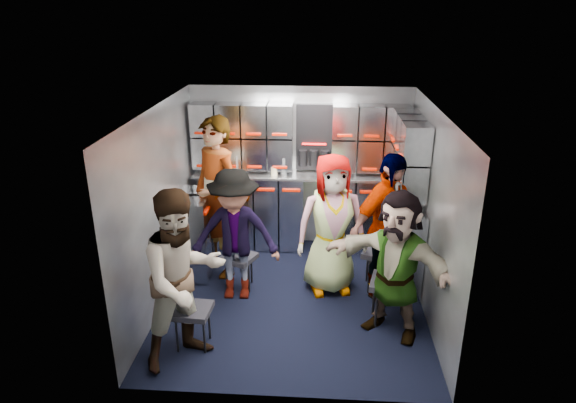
# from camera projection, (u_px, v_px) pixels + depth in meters

# --- Properties ---
(floor) EXTENTS (3.00, 3.00, 0.00)m
(floor) POSITION_uv_depth(u_px,v_px,m) (293.00, 299.00, 5.67)
(floor) COLOR black
(floor) RESTS_ON ground
(wall_back) EXTENTS (2.80, 0.04, 2.10)m
(wall_back) POSITION_uv_depth(u_px,v_px,m) (300.00, 167.00, 6.68)
(wall_back) COLOR gray
(wall_back) RESTS_ON ground
(wall_left) EXTENTS (0.04, 3.00, 2.10)m
(wall_left) POSITION_uv_depth(u_px,v_px,m) (160.00, 208.00, 5.38)
(wall_left) COLOR gray
(wall_left) RESTS_ON ground
(wall_right) EXTENTS (0.04, 3.00, 2.10)m
(wall_right) POSITION_uv_depth(u_px,v_px,m) (431.00, 215.00, 5.20)
(wall_right) COLOR gray
(wall_right) RESTS_ON ground
(ceiling) EXTENTS (2.80, 3.00, 0.02)m
(ceiling) POSITION_uv_depth(u_px,v_px,m) (294.00, 110.00, 4.90)
(ceiling) COLOR silver
(ceiling) RESTS_ON wall_back
(cart_bank_back) EXTENTS (2.68, 0.38, 0.99)m
(cart_bank_back) POSITION_uv_depth(u_px,v_px,m) (299.00, 213.00, 6.69)
(cart_bank_back) COLOR gray
(cart_bank_back) RESTS_ON ground
(cart_bank_left) EXTENTS (0.38, 0.76, 0.99)m
(cart_bank_left) POSITION_uv_depth(u_px,v_px,m) (196.00, 234.00, 6.09)
(cart_bank_left) COLOR gray
(cart_bank_left) RESTS_ON ground
(counter) EXTENTS (2.68, 0.42, 0.03)m
(counter) POSITION_uv_depth(u_px,v_px,m) (299.00, 175.00, 6.50)
(counter) COLOR silver
(counter) RESTS_ON cart_bank_back
(locker_bank_back) EXTENTS (2.68, 0.28, 0.82)m
(locker_bank_back) POSITION_uv_depth(u_px,v_px,m) (300.00, 137.00, 6.38)
(locker_bank_back) COLOR gray
(locker_bank_back) RESTS_ON wall_back
(locker_bank_right) EXTENTS (0.28, 1.00, 0.82)m
(locker_bank_right) POSITION_uv_depth(u_px,v_px,m) (409.00, 154.00, 5.70)
(locker_bank_right) COLOR gray
(locker_bank_right) RESTS_ON wall_right
(right_cabinet) EXTENTS (0.28, 1.20, 1.00)m
(right_cabinet) POSITION_uv_depth(u_px,v_px,m) (403.00, 238.00, 5.97)
(right_cabinet) COLOR gray
(right_cabinet) RESTS_ON ground
(coffee_niche) EXTENTS (0.46, 0.16, 0.84)m
(coffee_niche) POSITION_uv_depth(u_px,v_px,m) (314.00, 138.00, 6.43)
(coffee_niche) COLOR black
(coffee_niche) RESTS_ON wall_back
(red_latch_strip) EXTENTS (2.60, 0.02, 0.03)m
(red_latch_strip) POSITION_uv_depth(u_px,v_px,m) (298.00, 191.00, 6.36)
(red_latch_strip) COLOR #B51200
(red_latch_strip) RESTS_ON cart_bank_back
(jump_seat_near_left) EXTENTS (0.37, 0.35, 0.41)m
(jump_seat_near_left) POSITION_uv_depth(u_px,v_px,m) (192.00, 312.00, 4.79)
(jump_seat_near_left) COLOR black
(jump_seat_near_left) RESTS_ON ground
(jump_seat_mid_left) EXTENTS (0.45, 0.44, 0.41)m
(jump_seat_mid_left) POSITION_uv_depth(u_px,v_px,m) (239.00, 259.00, 5.79)
(jump_seat_mid_left) COLOR black
(jump_seat_mid_left) RESTS_ON ground
(jump_seat_center) EXTENTS (0.43, 0.42, 0.42)m
(jump_seat_center) POSITION_uv_depth(u_px,v_px,m) (330.00, 252.00, 5.93)
(jump_seat_center) COLOR black
(jump_seat_center) RESTS_ON ground
(jump_seat_mid_right) EXTENTS (0.51, 0.50, 0.47)m
(jump_seat_mid_right) POSITION_uv_depth(u_px,v_px,m) (382.00, 255.00, 5.76)
(jump_seat_mid_right) COLOR black
(jump_seat_mid_right) RESTS_ON ground
(jump_seat_near_right) EXTENTS (0.47, 0.46, 0.47)m
(jump_seat_near_right) POSITION_uv_depth(u_px,v_px,m) (391.00, 285.00, 5.14)
(jump_seat_near_right) COLOR black
(jump_seat_near_right) RESTS_ON ground
(attendant_standing) EXTENTS (0.82, 0.80, 1.91)m
(attendant_standing) POSITION_uv_depth(u_px,v_px,m) (217.00, 198.00, 5.92)
(attendant_standing) COLOR black
(attendant_standing) RESTS_ON ground
(attendant_arc_a) EXTENTS (1.01, 1.00, 1.65)m
(attendant_arc_a) POSITION_uv_depth(u_px,v_px,m) (183.00, 279.00, 4.45)
(attendant_arc_a) COLOR black
(attendant_arc_a) RESTS_ON ground
(attendant_arc_b) EXTENTS (0.97, 0.58, 1.48)m
(attendant_arc_b) POSITION_uv_depth(u_px,v_px,m) (235.00, 235.00, 5.48)
(attendant_arc_b) COLOR black
(attendant_arc_b) RESTS_ON ground
(attendant_arc_c) EXTENTS (0.86, 0.65, 1.59)m
(attendant_arc_c) POSITION_uv_depth(u_px,v_px,m) (331.00, 225.00, 5.60)
(attendant_arc_c) COLOR black
(attendant_arc_c) RESTS_ON ground
(attendant_arc_d) EXTENTS (1.02, 0.90, 1.65)m
(attendant_arc_d) POSITION_uv_depth(u_px,v_px,m) (387.00, 228.00, 5.44)
(attendant_arc_d) COLOR black
(attendant_arc_d) RESTS_ON ground
(attendant_arc_e) EXTENTS (1.40, 1.11, 1.49)m
(attendant_arc_e) POSITION_uv_depth(u_px,v_px,m) (396.00, 265.00, 4.86)
(attendant_arc_e) COLOR black
(attendant_arc_e) RESTS_ON ground
(bottle_left) EXTENTS (0.07, 0.07, 0.24)m
(bottle_left) POSITION_uv_depth(u_px,v_px,m) (237.00, 165.00, 6.45)
(bottle_left) COLOR white
(bottle_left) RESTS_ON counter
(bottle_mid) EXTENTS (0.07, 0.07, 0.22)m
(bottle_mid) POSITION_uv_depth(u_px,v_px,m) (284.00, 166.00, 6.42)
(bottle_mid) COLOR white
(bottle_mid) RESTS_ON counter
(bottle_right) EXTENTS (0.07, 0.07, 0.22)m
(bottle_right) POSITION_uv_depth(u_px,v_px,m) (329.00, 167.00, 6.38)
(bottle_right) COLOR white
(bottle_right) RESTS_ON counter
(cup_left) EXTENTS (0.08, 0.08, 0.11)m
(cup_left) POSITION_uv_depth(u_px,v_px,m) (274.00, 171.00, 6.44)
(cup_left) COLOR #C7B78C
(cup_left) RESTS_ON counter
(cup_right) EXTENTS (0.08, 0.08, 0.10)m
(cup_right) POSITION_uv_depth(u_px,v_px,m) (400.00, 174.00, 6.34)
(cup_right) COLOR #C7B78C
(cup_right) RESTS_ON counter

